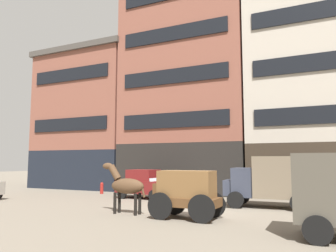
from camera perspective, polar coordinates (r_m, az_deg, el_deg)
The scene contains 9 objects.
ground_plane at distance 15.64m, azimuth 4.62°, elevation -14.89°, with size 120.00×120.00×0.00m, color slate.
building_far_left at distance 31.15m, azimuth -13.44°, elevation 1.21°, with size 9.74×6.09×12.48m.
building_center_left at distance 26.76m, azimuth 3.40°, elevation 7.46°, with size 10.37×6.09×17.27m.
building_center_right at distance 25.00m, azimuth 23.91°, elevation 8.71°, with size 8.93×6.09×17.05m.
cargo_wagon at distance 13.92m, azimuth 3.09°, elevation -11.24°, with size 2.93×1.56×1.98m.
draft_horse at distance 15.25m, azimuth -7.43°, elevation -10.29°, with size 2.35×0.63×2.30m.
delivery_truck_near at distance 17.89m, azimuth 17.54°, elevation -8.94°, with size 4.41×2.26×2.62m.
sedan_dark at distance 21.29m, azimuth -4.11°, elevation -10.10°, with size 3.83×2.14×1.83m.
fire_hydrant_curbside at distance 24.71m, azimuth -11.52°, elevation -10.57°, with size 0.24×0.24×0.83m.
Camera 1 is at (5.37, -14.50, 2.38)m, focal length 34.83 mm.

